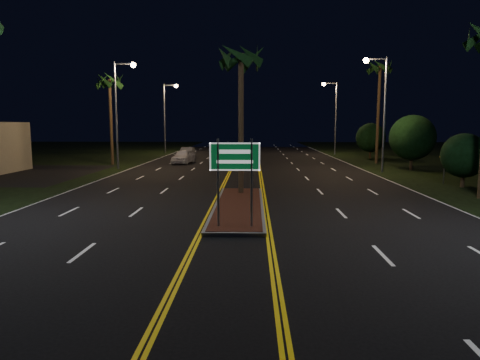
{
  "coord_description": "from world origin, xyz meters",
  "views": [
    {
      "loc": [
        0.65,
        -12.36,
        3.86
      ],
      "look_at": [
        0.19,
        2.51,
        1.9
      ],
      "focal_mm": 32.0,
      "sensor_mm": 36.0,
      "label": 1
    }
  ],
  "objects_px": {
    "streetlight_left_far": "(167,110)",
    "warning_sign": "(445,162)",
    "shrub_near": "(464,156)",
    "car_near": "(183,155)",
    "streetlight_right_mid": "(380,101)",
    "shrub_far": "(371,138)",
    "palm_left_far": "(109,82)",
    "highway_sign": "(235,165)",
    "streetlight_left_mid": "(120,102)",
    "palm_right_far": "(380,68)",
    "car_far": "(187,152)",
    "palm_median": "(241,58)",
    "streetlight_right_far": "(333,109)",
    "median_island": "(239,206)",
    "shrub_mid": "(412,137)"
  },
  "relations": [
    {
      "from": "streetlight_right_far",
      "to": "warning_sign",
      "type": "distance_m",
      "value": 27.0
    },
    {
      "from": "shrub_mid",
      "to": "highway_sign",
      "type": "bearing_deg",
      "value": -123.44
    },
    {
      "from": "streetlight_right_mid",
      "to": "shrub_mid",
      "type": "xyz_separation_m",
      "value": [
        3.39,
        2.0,
        -2.93
      ]
    },
    {
      "from": "highway_sign",
      "to": "palm_median",
      "type": "bearing_deg",
      "value": 90.0
    },
    {
      "from": "shrub_near",
      "to": "car_far",
      "type": "distance_m",
      "value": 29.52
    },
    {
      "from": "shrub_near",
      "to": "palm_median",
      "type": "bearing_deg",
      "value": -165.47
    },
    {
      "from": "streetlight_right_mid",
      "to": "warning_sign",
      "type": "height_order",
      "value": "streetlight_right_mid"
    },
    {
      "from": "shrub_mid",
      "to": "streetlight_left_mid",
      "type": "bearing_deg",
      "value": 180.0
    },
    {
      "from": "palm_median",
      "to": "highway_sign",
      "type": "bearing_deg",
      "value": -90.0
    },
    {
      "from": "palm_right_far",
      "to": "car_far",
      "type": "height_order",
      "value": "palm_right_far"
    },
    {
      "from": "palm_right_far",
      "to": "shrub_far",
      "type": "relative_size",
      "value": 2.6
    },
    {
      "from": "shrub_near",
      "to": "car_near",
      "type": "bearing_deg",
      "value": 141.87
    },
    {
      "from": "streetlight_left_far",
      "to": "car_far",
      "type": "relative_size",
      "value": 2.08
    },
    {
      "from": "highway_sign",
      "to": "streetlight_right_far",
      "type": "relative_size",
      "value": 0.36
    },
    {
      "from": "streetlight_right_mid",
      "to": "car_near",
      "type": "xyz_separation_m",
      "value": [
        -16.83,
        7.47,
        -4.86
      ]
    },
    {
      "from": "median_island",
      "to": "streetlight_right_mid",
      "type": "xyz_separation_m",
      "value": [
        10.61,
        15.0,
        5.57
      ]
    },
    {
      "from": "palm_right_far",
      "to": "car_near",
      "type": "bearing_deg",
      "value": -178.41
    },
    {
      "from": "streetlight_right_mid",
      "to": "streetlight_right_far",
      "type": "xyz_separation_m",
      "value": [
        0.0,
        20.0,
        0.0
      ]
    },
    {
      "from": "median_island",
      "to": "shrub_near",
      "type": "distance_m",
      "value": 15.32
    },
    {
      "from": "streetlight_left_far",
      "to": "warning_sign",
      "type": "relative_size",
      "value": 4.01
    },
    {
      "from": "streetlight_left_far",
      "to": "palm_right_far",
      "type": "relative_size",
      "value": 0.87
    },
    {
      "from": "palm_right_far",
      "to": "shrub_far",
      "type": "height_order",
      "value": "palm_right_far"
    },
    {
      "from": "shrub_far",
      "to": "car_far",
      "type": "bearing_deg",
      "value": -178.39
    },
    {
      "from": "shrub_near",
      "to": "palm_right_far",
      "type": "bearing_deg",
      "value": 92.51
    },
    {
      "from": "palm_median",
      "to": "shrub_near",
      "type": "distance_m",
      "value": 14.93
    },
    {
      "from": "highway_sign",
      "to": "car_far",
      "type": "bearing_deg",
      "value": 101.73
    },
    {
      "from": "median_island",
      "to": "palm_left_far",
      "type": "xyz_separation_m",
      "value": [
        -12.8,
        21.0,
        7.66
      ]
    },
    {
      "from": "streetlight_right_mid",
      "to": "streetlight_right_far",
      "type": "distance_m",
      "value": 20.0
    },
    {
      "from": "palm_median",
      "to": "car_far",
      "type": "distance_m",
      "value": 26.64
    },
    {
      "from": "median_island",
      "to": "streetlight_left_far",
      "type": "distance_m",
      "value": 38.89
    },
    {
      "from": "shrub_mid",
      "to": "car_far",
      "type": "xyz_separation_m",
      "value": [
        -20.77,
        11.42,
        -2.01
      ]
    },
    {
      "from": "median_island",
      "to": "streetlight_right_mid",
      "type": "bearing_deg",
      "value": 54.72
    },
    {
      "from": "shrub_mid",
      "to": "shrub_far",
      "type": "bearing_deg",
      "value": 90.95
    },
    {
      "from": "streetlight_left_mid",
      "to": "streetlight_right_far",
      "type": "xyz_separation_m",
      "value": [
        21.23,
        18.0,
        0.0
      ]
    },
    {
      "from": "palm_left_far",
      "to": "median_island",
      "type": "bearing_deg",
      "value": -58.64
    },
    {
      "from": "streetlight_left_mid",
      "to": "car_far",
      "type": "distance_m",
      "value": 13.02
    },
    {
      "from": "palm_right_far",
      "to": "streetlight_right_mid",
      "type": "bearing_deg",
      "value": -105.29
    },
    {
      "from": "shrub_near",
      "to": "car_near",
      "type": "height_order",
      "value": "shrub_near"
    },
    {
      "from": "median_island",
      "to": "car_far",
      "type": "distance_m",
      "value": 29.23
    },
    {
      "from": "shrub_near",
      "to": "car_near",
      "type": "xyz_separation_m",
      "value": [
        -19.72,
        15.47,
        -1.15
      ]
    },
    {
      "from": "shrub_far",
      "to": "palm_left_far",
      "type": "bearing_deg",
      "value": -163.26
    },
    {
      "from": "highway_sign",
      "to": "palm_right_far",
      "type": "xyz_separation_m",
      "value": [
        12.8,
        27.2,
        6.74
      ]
    },
    {
      "from": "highway_sign",
      "to": "streetlight_left_mid",
      "type": "height_order",
      "value": "streetlight_left_mid"
    },
    {
      "from": "palm_left_far",
      "to": "highway_sign",
      "type": "bearing_deg",
      "value": -63.08
    },
    {
      "from": "streetlight_left_mid",
      "to": "shrub_far",
      "type": "height_order",
      "value": "streetlight_left_mid"
    },
    {
      "from": "palm_right_far",
      "to": "shrub_near",
      "type": "distance_m",
      "value": 17.56
    },
    {
      "from": "streetlight_right_far",
      "to": "palm_median",
      "type": "height_order",
      "value": "streetlight_right_far"
    },
    {
      "from": "palm_left_far",
      "to": "car_far",
      "type": "xyz_separation_m",
      "value": [
        6.03,
        7.42,
        -7.02
      ]
    },
    {
      "from": "palm_left_far",
      "to": "shrub_near",
      "type": "xyz_separation_m",
      "value": [
        26.3,
        -14.0,
        -5.8
      ]
    },
    {
      "from": "streetlight_left_far",
      "to": "car_near",
      "type": "height_order",
      "value": "streetlight_left_far"
    }
  ]
}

